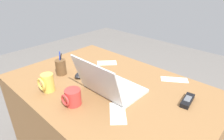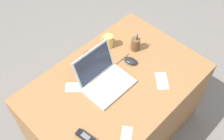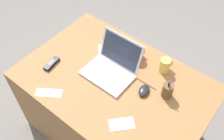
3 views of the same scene
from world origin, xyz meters
name	(u,v)px [view 3 (image 3 of 3)]	position (x,y,z in m)	size (l,w,h in m)	color
ground_plane	(114,130)	(0.00, 0.00, 0.00)	(6.00, 6.00, 0.00)	slate
desk	(114,108)	(0.00, 0.00, 0.36)	(1.29, 0.87, 0.71)	olive
laptop	(112,67)	(-0.06, 0.05, 0.76)	(0.33, 0.29, 0.24)	silver
computer_mouse	(144,90)	(0.21, 0.05, 0.73)	(0.06, 0.10, 0.03)	black
coffee_mug_white	(138,54)	(0.00, 0.27, 0.76)	(0.09, 0.10, 0.09)	#C63833
coffee_mug_tall	(165,65)	(0.21, 0.29, 0.77)	(0.08, 0.08, 0.11)	#E0BC4C
cordless_phone	(52,63)	(-0.44, -0.17, 0.72)	(0.06, 0.14, 0.03)	black
pen_holder	(168,90)	(0.34, 0.12, 0.77)	(0.07, 0.07, 0.16)	brown
paper_note_near_laptop	(122,124)	(0.24, -0.23, 0.71)	(0.08, 0.15, 0.00)	white
paper_note_left	(104,53)	(-0.22, 0.16, 0.71)	(0.08, 0.17, 0.00)	white
paper_note_right	(49,93)	(-0.27, -0.35, 0.71)	(0.17, 0.06, 0.00)	white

